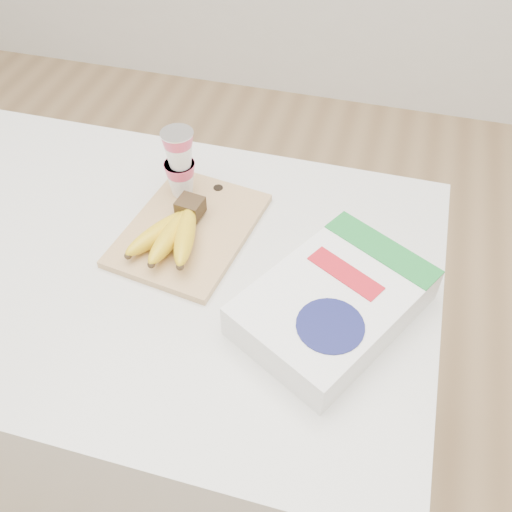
{
  "coord_description": "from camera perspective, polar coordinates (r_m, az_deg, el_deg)",
  "views": [
    {
      "loc": [
        0.41,
        -0.64,
        1.61
      ],
      "look_at": [
        0.22,
        0.03,
        0.87
      ],
      "focal_mm": 40.0,
      "sensor_mm": 36.0,
      "label": 1
    }
  ],
  "objects": [
    {
      "name": "table",
      "position": [
        1.42,
        -9.25,
        -11.7
      ],
      "size": [
        1.11,
        0.74,
        0.83
      ],
      "primitive_type": "cube",
      "color": "silver",
      "rests_on": "ground"
    },
    {
      "name": "cutting_board",
      "position": [
        1.11,
        -6.65,
        2.66
      ],
      "size": [
        0.26,
        0.33,
        0.02
      ],
      "primitive_type": "cube",
      "rotation": [
        0.0,
        0.0,
        -0.15
      ],
      "color": "tan",
      "rests_on": "table"
    },
    {
      "name": "bananas",
      "position": [
        1.07,
        -8.25,
        2.42
      ],
      "size": [
        0.14,
        0.19,
        0.06
      ],
      "color": "#382816",
      "rests_on": "cutting_board"
    },
    {
      "name": "yogurt_stack",
      "position": [
        1.13,
        -7.66,
        9.35
      ],
      "size": [
        0.07,
        0.07,
        0.15
      ],
      "color": "white",
      "rests_on": "cutting_board"
    },
    {
      "name": "cereal_box",
      "position": [
        0.96,
        7.78,
        -4.63
      ],
      "size": [
        0.34,
        0.38,
        0.07
      ],
      "rotation": [
        0.0,
        0.0,
        -0.51
      ],
      "color": "white",
      "rests_on": "table"
    }
  ]
}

